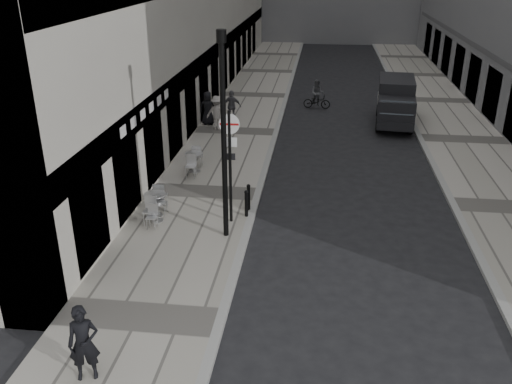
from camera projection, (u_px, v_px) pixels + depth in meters
The scene contains 15 objects.
sidewalk at pixel (236, 132), 27.13m from camera, with size 4.00×60.00×0.12m, color #A49D94.
far_sidewalk at pixel (463, 140), 25.91m from camera, with size 4.00×60.00×0.12m, color #A49D94.
walking_man at pixel (84, 343), 10.98m from camera, with size 0.63×0.41×1.72m, color black.
sign_post at pixel (230, 152), 16.96m from camera, with size 0.64×0.10×3.75m.
lamppost at pixel (224, 129), 15.64m from camera, with size 0.28×0.28×6.25m.
bollard_near at pixel (246, 204), 18.08m from camera, with size 0.12×0.12×0.88m, color black.
bollard_far at pixel (249, 198), 18.56m from camera, with size 0.12×0.12×0.87m, color black.
panel_van at pixel (396, 100), 28.14m from camera, with size 2.23×4.98×2.28m.
cyclist at pixel (317, 97), 31.23m from camera, with size 1.59×0.69×1.66m.
pedestrian_a at pixel (232, 106), 28.29m from camera, with size 0.96×0.40×1.64m, color #525257.
pedestrian_b at pixel (217, 113), 26.97m from camera, with size 1.10×0.63×1.70m, color #9B948F.
pedestrian_c at pixel (208, 108), 27.77m from camera, with size 0.84×0.55×1.72m, color black.
cafe_table_near at pixel (157, 210), 17.76m from camera, with size 0.62×1.40×0.80m.
cafe_table_mid at pixel (155, 203), 18.08m from camera, with size 0.74×1.66×0.95m.
cafe_table_far at pixel (194, 161), 21.81m from camera, with size 0.72×1.64×0.93m.
Camera 1 is at (2.17, -7.74, 8.21)m, focal length 38.00 mm.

